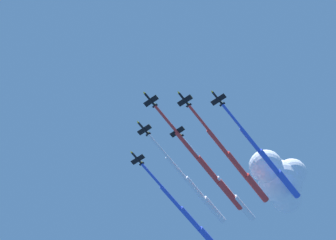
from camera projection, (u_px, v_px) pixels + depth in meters
jet_lead at (211, 172)px, 231.65m from camera, size 83.04×22.23×4.23m
jet_port_inner at (239, 167)px, 231.49m from camera, size 77.68×21.20×4.23m
jet_starboard_inner at (197, 191)px, 238.92m from camera, size 75.26×20.66×4.25m
jet_port_mid at (227, 190)px, 235.45m from camera, size 71.69×20.93×4.16m
jet_starboard_mid at (271, 164)px, 232.91m from camera, size 76.60×22.30×4.21m
jet_port_outer at (193, 221)px, 244.49m from camera, size 79.45×21.58×4.13m
cloud_puff at (279, 180)px, 254.92m from camera, size 44.51×30.15×27.21m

